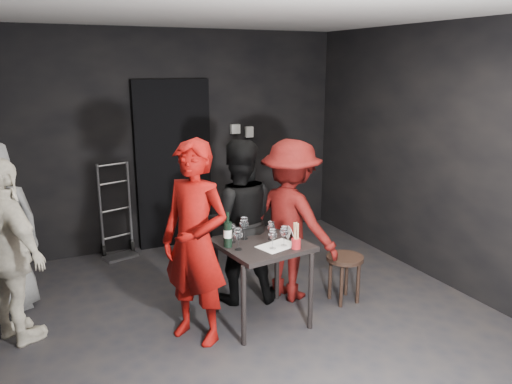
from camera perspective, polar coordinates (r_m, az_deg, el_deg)
name	(u,v)px	position (r m, az deg, el deg)	size (l,w,h in m)	color
floor	(255,331)	(4.55, -0.09, -15.62)	(4.50, 5.00, 0.02)	black
ceiling	(255,6)	(3.96, -0.11, 20.51)	(4.50, 5.00, 0.02)	silver
wall_back	(171,140)	(6.36, -9.67, 5.86)	(4.50, 0.04, 2.70)	black
wall_right	(460,160)	(5.38, 22.25, 3.40)	(0.04, 5.00, 2.70)	black
doorway	(173,165)	(6.36, -9.41, 3.12)	(0.95, 0.10, 2.10)	black
wallbox_upper	(235,129)	(6.58, -2.39, 7.21)	(0.12, 0.06, 0.12)	#B7B7B2
wallbox_lower	(249,132)	(6.66, -0.79, 6.88)	(0.10, 0.06, 0.14)	#B7B7B2
hand_truck	(118,239)	(6.32, -15.48, -5.20)	(0.38, 0.33, 1.15)	#B2B2B7
tasting_table	(262,253)	(4.46, 0.70, -6.99)	(0.72, 0.72, 0.75)	black
stool	(345,265)	(4.98, 10.10, -8.23)	(0.36, 0.36, 0.47)	#352119
server_red	(195,229)	(4.10, -7.03, -4.19)	(0.72, 0.47, 1.96)	#7F0906
woman_black	(238,216)	(4.80, -2.05, -2.78)	(0.84, 0.46, 1.72)	black
man_maroon	(291,216)	(4.87, 4.01, -2.74)	(1.09, 0.51, 1.69)	#540D0B
bystander_cream	(8,248)	(4.54, -26.44, -5.80)	(0.97, 0.46, 1.66)	beige
tasting_mat	(277,246)	(4.35, 2.45, -6.17)	(0.33, 0.22, 0.00)	white
wine_glass_a	(238,238)	(4.23, -2.05, -5.27)	(0.08, 0.08, 0.21)	white
wine_glass_b	(232,233)	(4.41, -2.72, -4.66)	(0.07, 0.07, 0.18)	white
wine_glass_c	(244,227)	(4.48, -1.36, -4.03)	(0.08, 0.08, 0.22)	white
wine_glass_d	(273,238)	(4.25, 1.92, -5.26)	(0.08, 0.08, 0.20)	white
wine_glass_e	(284,235)	(4.32, 3.22, -4.93)	(0.08, 0.08, 0.20)	white
wine_glass_f	(271,230)	(4.48, 1.74, -4.32)	(0.07, 0.07, 0.18)	white
wine_bottle	(228,234)	(4.30, -3.25, -4.76)	(0.08, 0.08, 0.31)	black
breadstick_cup	(296,236)	(4.27, 4.61, -5.04)	(0.08, 0.08, 0.25)	maroon
reserved_card	(289,233)	(4.54, 3.74, -4.66)	(0.07, 0.12, 0.09)	white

